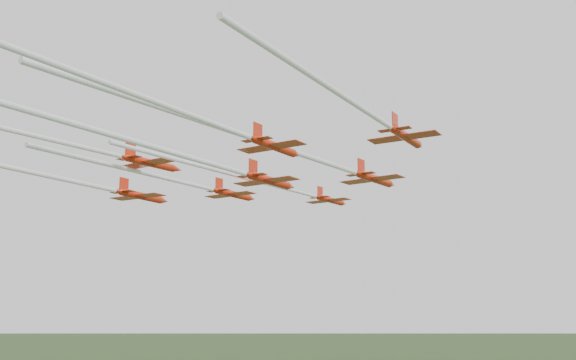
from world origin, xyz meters
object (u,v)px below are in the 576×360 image
Objects in this scene: jet_lead at (286,188)px; jet_row3_left at (97,186)px; jet_row4_right at (198,118)px; jet_row2_right at (315,159)px; jet_row2_left at (196,185)px; jet_row3_mid at (205,162)px; jet_row4_left at (53,140)px; jet_row3_right at (377,118)px.

jet_row3_left is at bearing -133.28° from jet_lead.
jet_row4_right is at bearing -68.54° from jet_lead.
jet_row3_left is (-32.59, -8.23, -1.39)m from jet_row2_right.
jet_row2_left is 0.81× the size of jet_row4_right.
jet_row2_left is 22.63m from jet_row3_mid.
jet_row4_left reaches higher than jet_row2_right.
jet_row4_left is at bearing -130.90° from jet_row2_right.
jet_row2_left is at bearing 172.32° from jet_row2_right.
jet_row3_mid is at bearing 127.09° from jet_row4_right.
jet_row4_right is at bearing -28.00° from jet_row3_left.
jet_lead is 28.29m from jet_row3_left.
jet_row2_left reaches higher than jet_lead.
jet_row4_left is (-34.17, -16.91, -1.08)m from jet_row3_right.
jet_row3_left is 0.81× the size of jet_row3_mid.
jet_row4_left reaches higher than jet_row4_right.
jet_row2_left is 1.02× the size of jet_row3_right.
jet_row3_mid is 0.97× the size of jet_row4_left.
jet_row4_right is (32.74, -14.44, 1.18)m from jet_row3_left.
jet_row3_right is 0.74× the size of jet_row4_left.
jet_lead is 1.20× the size of jet_row3_right.
jet_lead is 1.17× the size of jet_row2_left.
jet_row4_right is at bearing -48.48° from jet_row2_left.
jet_row3_left is at bearing -124.85° from jet_row2_left.
jet_row2_right is 14.10m from jet_row3_right.
jet_row3_right is (12.26, -6.75, 1.67)m from jet_row2_right.
jet_row2_left is 0.76× the size of jet_row4_left.
jet_row4_right reaches higher than jet_row3_left.
jet_row3_mid is 21.50m from jet_row3_right.
jet_row3_left is 35.80m from jet_row4_right.
jet_row4_right is at bearing -131.04° from jet_row3_right.
jet_row3_right reaches higher than jet_lead.
jet_row4_left is (2.37, -27.76, 0.76)m from jet_row2_left.
jet_row4_right is (24.44, -26.76, -0.04)m from jet_row2_left.
jet_row3_left is 18.87m from jet_row4_left.
jet_row3_left is (-19.70, -20.29, -0.78)m from jet_lead.
jet_lead is 36.87m from jet_row4_left.
jet_lead is 24.42m from jet_row3_mid.
jet_row3_right is 38.15m from jet_row4_left.
jet_row3_right reaches higher than jet_row2_right.
jet_row3_left is 0.78× the size of jet_row4_left.
jet_row4_left reaches higher than jet_row3_mid.
jet_row2_right reaches higher than jet_row4_right.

